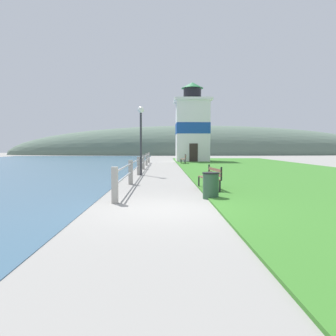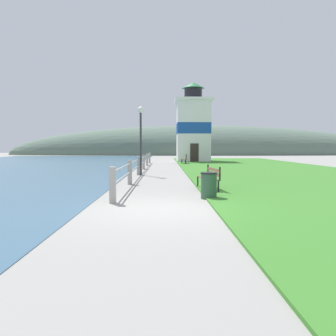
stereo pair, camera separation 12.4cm
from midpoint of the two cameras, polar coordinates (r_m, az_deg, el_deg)
ground_plane at (r=8.72m, az=-1.29°, el=-7.20°), size 160.00×160.00×0.00m
grass_verge at (r=24.41m, az=16.93°, el=-0.24°), size 12.00×43.96×0.06m
seawall_railing at (r=21.59m, az=-4.51°, el=0.97°), size 0.18×24.09×1.07m
park_bench_near at (r=12.49m, az=7.56°, el=-1.44°), size 0.67×1.76×0.94m
park_bench_midway at (r=31.51m, az=3.02°, el=1.70°), size 0.53×1.92×0.94m
lighthouse at (r=36.91m, az=4.48°, el=7.13°), size 4.11×4.11×8.78m
trash_bin at (r=10.49m, az=7.46°, el=-3.04°), size 0.54×0.54×0.84m
lamp_post at (r=19.13m, az=-4.59°, el=6.97°), size 0.36×0.36×3.96m
distant_hillside at (r=68.35m, az=6.02°, el=2.33°), size 80.00×16.00×12.00m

